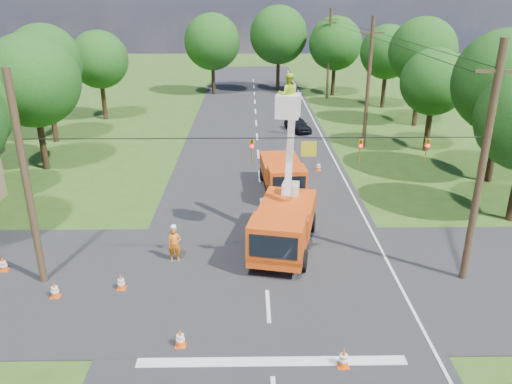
{
  "coord_description": "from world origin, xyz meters",
  "views": [
    {
      "loc": [
        -0.73,
        -16.53,
        11.43
      ],
      "look_at": [
        -0.39,
        5.7,
        2.6
      ],
      "focal_mm": 35.0,
      "sensor_mm": 36.0,
      "label": 1
    }
  ],
  "objects_px": {
    "tree_left_f": "(99,60)",
    "pole_right_mid": "(368,83)",
    "tree_left_d": "(32,81)",
    "tree_right_d": "(423,52)",
    "traffic_cone_6": "(318,166)",
    "tree_right_e": "(387,52)",
    "traffic_cone_3": "(121,282)",
    "pole_right_far": "(329,54)",
    "traffic_cone_2": "(290,200)",
    "tree_left_e": "(44,62)",
    "ground_worker": "(175,244)",
    "traffic_cone_4": "(55,290)",
    "traffic_cone_0": "(180,338)",
    "tree_far_b": "(279,35)",
    "traffic_cone_5": "(3,264)",
    "second_truck": "(283,174)",
    "pole_right_near": "(482,166)",
    "tree_right_b": "(506,82)",
    "tree_right_c": "(434,82)",
    "tree_far_a": "(212,42)",
    "distant_car": "(298,125)",
    "bucket_truck": "(284,216)",
    "tree_far_c": "(335,44)",
    "pole_left": "(27,183)",
    "traffic_cone_1": "(344,358)"
  },
  "relations": [
    {
      "from": "traffic_cone_3",
      "to": "tree_right_d",
      "type": "xyz_separation_m",
      "value": [
        20.85,
        27.66,
        6.32
      ]
    },
    {
      "from": "tree_left_e",
      "to": "tree_right_c",
      "type": "bearing_deg",
      "value": -5.71
    },
    {
      "from": "traffic_cone_5",
      "to": "tree_left_d",
      "type": "bearing_deg",
      "value": 103.55
    },
    {
      "from": "traffic_cone_4",
      "to": "tree_left_f",
      "type": "relative_size",
      "value": 0.08
    },
    {
      "from": "tree_far_a",
      "to": "tree_left_d",
      "type": "bearing_deg",
      "value": -109.65
    },
    {
      "from": "tree_far_b",
      "to": "traffic_cone_1",
      "type": "bearing_deg",
      "value": -90.75
    },
    {
      "from": "second_truck",
      "to": "traffic_cone_5",
      "type": "height_order",
      "value": "second_truck"
    },
    {
      "from": "distant_car",
      "to": "traffic_cone_1",
      "type": "relative_size",
      "value": 5.05
    },
    {
      "from": "tree_left_d",
      "to": "tree_right_d",
      "type": "relative_size",
      "value": 0.95
    },
    {
      "from": "ground_worker",
      "to": "tree_far_c",
      "type": "distance_m",
      "value": 42.87
    },
    {
      "from": "tree_left_f",
      "to": "tree_far_a",
      "type": "height_order",
      "value": "tree_far_a"
    },
    {
      "from": "second_truck",
      "to": "tree_right_d",
      "type": "height_order",
      "value": "tree_right_d"
    },
    {
      "from": "ground_worker",
      "to": "traffic_cone_4",
      "type": "xyz_separation_m",
      "value": [
        -4.46,
        -2.89,
        -0.5
      ]
    },
    {
      "from": "traffic_cone_0",
      "to": "traffic_cone_2",
      "type": "bearing_deg",
      "value": 68.95
    },
    {
      "from": "ground_worker",
      "to": "pole_right_near",
      "type": "height_order",
      "value": "pole_right_near"
    },
    {
      "from": "tree_right_b",
      "to": "traffic_cone_5",
      "type": "bearing_deg",
      "value": -157.37
    },
    {
      "from": "tree_left_f",
      "to": "pole_right_mid",
      "type": "bearing_deg",
      "value": -23.23
    },
    {
      "from": "traffic_cone_5",
      "to": "tree_left_f",
      "type": "height_order",
      "value": "tree_left_f"
    },
    {
      "from": "traffic_cone_6",
      "to": "tree_right_e",
      "type": "height_order",
      "value": "tree_right_e"
    },
    {
      "from": "second_truck",
      "to": "tree_right_e",
      "type": "distance_m",
      "value": 28.1
    },
    {
      "from": "pole_right_mid",
      "to": "tree_right_d",
      "type": "height_order",
      "value": "pole_right_mid"
    },
    {
      "from": "traffic_cone_3",
      "to": "traffic_cone_6",
      "type": "relative_size",
      "value": 1.0
    },
    {
      "from": "traffic_cone_0",
      "to": "pole_right_mid",
      "type": "height_order",
      "value": "pole_right_mid"
    },
    {
      "from": "bucket_truck",
      "to": "tree_right_d",
      "type": "relative_size",
      "value": 0.85
    },
    {
      "from": "traffic_cone_6",
      "to": "pole_right_far",
      "type": "xyz_separation_m",
      "value": [
        4.4,
        25.81,
        4.75
      ]
    },
    {
      "from": "distant_car",
      "to": "bucket_truck",
      "type": "bearing_deg",
      "value": -116.01
    },
    {
      "from": "traffic_cone_2",
      "to": "tree_left_e",
      "type": "relative_size",
      "value": 0.08
    },
    {
      "from": "pole_left",
      "to": "tree_right_b",
      "type": "relative_size",
      "value": 0.93
    },
    {
      "from": "second_truck",
      "to": "pole_right_near",
      "type": "bearing_deg",
      "value": -59.21
    },
    {
      "from": "tree_far_c",
      "to": "distant_car",
      "type": "bearing_deg",
      "value": -108.89
    },
    {
      "from": "traffic_cone_6",
      "to": "tree_right_d",
      "type": "height_order",
      "value": "tree_right_d"
    },
    {
      "from": "tree_left_d",
      "to": "tree_far_a",
      "type": "height_order",
      "value": "tree_far_a"
    },
    {
      "from": "traffic_cone_0",
      "to": "pole_right_far",
      "type": "height_order",
      "value": "pole_right_far"
    },
    {
      "from": "traffic_cone_2",
      "to": "tree_far_b",
      "type": "distance_m",
      "value": 37.47
    },
    {
      "from": "pole_right_mid",
      "to": "tree_far_a",
      "type": "relative_size",
      "value": 1.05
    },
    {
      "from": "second_truck",
      "to": "tree_left_e",
      "type": "distance_m",
      "value": 22.27
    },
    {
      "from": "traffic_cone_3",
      "to": "pole_right_far",
      "type": "bearing_deg",
      "value": 70.31
    },
    {
      "from": "traffic_cone_3",
      "to": "tree_left_e",
      "type": "bearing_deg",
      "value": 115.39
    },
    {
      "from": "ground_worker",
      "to": "traffic_cone_4",
      "type": "relative_size",
      "value": 2.42
    },
    {
      "from": "tree_right_d",
      "to": "traffic_cone_5",
      "type": "bearing_deg",
      "value": -135.34
    },
    {
      "from": "traffic_cone_0",
      "to": "tree_right_c",
      "type": "distance_m",
      "value": 28.9
    },
    {
      "from": "traffic_cone_4",
      "to": "tree_right_d",
      "type": "distance_m",
      "value": 37.18
    },
    {
      "from": "traffic_cone_5",
      "to": "traffic_cone_2",
      "type": "bearing_deg",
      "value": 28.53
    },
    {
      "from": "traffic_cone_6",
      "to": "tree_right_b",
      "type": "xyz_separation_m",
      "value": [
        10.9,
        -2.19,
        6.08
      ]
    },
    {
      "from": "tree_left_f",
      "to": "tree_right_b",
      "type": "bearing_deg",
      "value": -31.13
    },
    {
      "from": "traffic_cone_2",
      "to": "pole_right_mid",
      "type": "bearing_deg",
      "value": 60.04
    },
    {
      "from": "traffic_cone_1",
      "to": "tree_far_c",
      "type": "relative_size",
      "value": 0.08
    },
    {
      "from": "traffic_cone_6",
      "to": "tree_far_c",
      "type": "relative_size",
      "value": 0.08
    },
    {
      "from": "traffic_cone_0",
      "to": "tree_left_e",
      "type": "height_order",
      "value": "tree_left_e"
    },
    {
      "from": "traffic_cone_4",
      "to": "tree_left_f",
      "type": "height_order",
      "value": "tree_left_f"
    }
  ]
}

